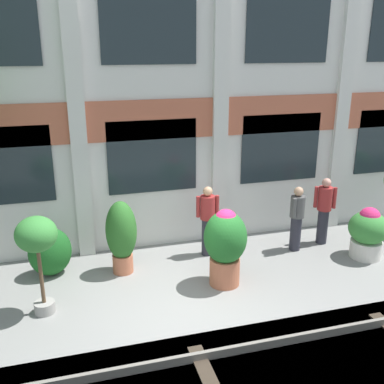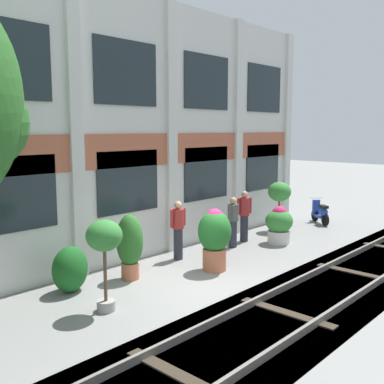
{
  "view_description": "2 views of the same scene",
  "coord_description": "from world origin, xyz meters",
  "px_view_note": "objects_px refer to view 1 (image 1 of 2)",
  "views": [
    {
      "loc": [
        -1.87,
        -7.2,
        4.73
      ],
      "look_at": [
        0.67,
        1.78,
        1.64
      ],
      "focal_mm": 42.0,
      "sensor_mm": 36.0,
      "label": 1
    },
    {
      "loc": [
        -7.76,
        -6.75,
        3.68
      ],
      "look_at": [
        1.04,
        1.38,
        1.99
      ],
      "focal_mm": 42.0,
      "sensor_mm": 36.0,
      "label": 2
    }
  ],
  "objects_px": {
    "potted_plant_terracotta_small": "(37,241)",
    "topiary_hedge": "(50,252)",
    "resident_by_doorway": "(297,217)",
    "resident_watching_tracks": "(207,219)",
    "potted_plant_glazed_jar": "(121,235)",
    "potted_plant_stone_basin": "(225,242)",
    "potted_plant_ribbed_drum": "(368,231)",
    "resident_near_plants": "(324,209)"
  },
  "relations": [
    {
      "from": "potted_plant_terracotta_small",
      "to": "topiary_hedge",
      "type": "xyz_separation_m",
      "value": [
        0.11,
        1.48,
        -0.91
      ]
    },
    {
      "from": "potted_plant_terracotta_small",
      "to": "resident_near_plants",
      "type": "height_order",
      "value": "potted_plant_terracotta_small"
    },
    {
      "from": "resident_near_plants",
      "to": "topiary_hedge",
      "type": "xyz_separation_m",
      "value": [
        -6.45,
        0.14,
        -0.37
      ]
    },
    {
      "from": "potted_plant_glazed_jar",
      "to": "topiary_hedge",
      "type": "bearing_deg",
      "value": 168.44
    },
    {
      "from": "potted_plant_terracotta_small",
      "to": "resident_by_doorway",
      "type": "relative_size",
      "value": 1.19
    },
    {
      "from": "potted_plant_stone_basin",
      "to": "potted_plant_glazed_jar",
      "type": "xyz_separation_m",
      "value": [
        -1.95,
        1.08,
        -0.06
      ]
    },
    {
      "from": "potted_plant_stone_basin",
      "to": "resident_watching_tracks",
      "type": "xyz_separation_m",
      "value": [
        0.07,
        1.4,
        -0.03
      ]
    },
    {
      "from": "potted_plant_stone_basin",
      "to": "resident_watching_tracks",
      "type": "height_order",
      "value": "resident_watching_tracks"
    },
    {
      "from": "resident_by_doorway",
      "to": "topiary_hedge",
      "type": "xyz_separation_m",
      "value": [
        -5.62,
        0.31,
        -0.32
      ]
    },
    {
      "from": "potted_plant_glazed_jar",
      "to": "resident_near_plants",
      "type": "bearing_deg",
      "value": 1.87
    },
    {
      "from": "resident_watching_tracks",
      "to": "potted_plant_stone_basin",
      "type": "bearing_deg",
      "value": 4.62
    },
    {
      "from": "potted_plant_stone_basin",
      "to": "potted_plant_glazed_jar",
      "type": "distance_m",
      "value": 2.23
    },
    {
      "from": "potted_plant_stone_basin",
      "to": "topiary_hedge",
      "type": "height_order",
      "value": "potted_plant_stone_basin"
    },
    {
      "from": "potted_plant_stone_basin",
      "to": "potted_plant_terracotta_small",
      "type": "bearing_deg",
      "value": -178.54
    },
    {
      "from": "potted_plant_glazed_jar",
      "to": "resident_by_doorway",
      "type": "height_order",
      "value": "potted_plant_glazed_jar"
    },
    {
      "from": "potted_plant_glazed_jar",
      "to": "potted_plant_ribbed_drum",
      "type": "bearing_deg",
      "value": -8.37
    },
    {
      "from": "resident_by_doorway",
      "to": "potted_plant_terracotta_small",
      "type": "bearing_deg",
      "value": -119.81
    },
    {
      "from": "potted_plant_terracotta_small",
      "to": "resident_watching_tracks",
      "type": "relative_size",
      "value": 1.13
    },
    {
      "from": "resident_watching_tracks",
      "to": "potted_plant_glazed_jar",
      "type": "bearing_deg",
      "value": -73.54
    },
    {
      "from": "potted_plant_ribbed_drum",
      "to": "resident_by_doorway",
      "type": "height_order",
      "value": "resident_by_doorway"
    },
    {
      "from": "potted_plant_stone_basin",
      "to": "topiary_hedge",
      "type": "xyz_separation_m",
      "value": [
        -3.44,
        1.39,
        -0.4
      ]
    },
    {
      "from": "potted_plant_stone_basin",
      "to": "potted_plant_ribbed_drum",
      "type": "bearing_deg",
      "value": 4.3
    },
    {
      "from": "potted_plant_stone_basin",
      "to": "potted_plant_glazed_jar",
      "type": "relative_size",
      "value": 1.01
    },
    {
      "from": "resident_by_doorway",
      "to": "resident_watching_tracks",
      "type": "relative_size",
      "value": 0.95
    },
    {
      "from": "potted_plant_ribbed_drum",
      "to": "resident_by_doorway",
      "type": "relative_size",
      "value": 0.77
    },
    {
      "from": "resident_near_plants",
      "to": "potted_plant_glazed_jar",
      "type": "bearing_deg",
      "value": -63.16
    },
    {
      "from": "potted_plant_terracotta_small",
      "to": "resident_by_doorway",
      "type": "xyz_separation_m",
      "value": [
        5.73,
        1.16,
        -0.6
      ]
    },
    {
      "from": "potted_plant_stone_basin",
      "to": "topiary_hedge",
      "type": "bearing_deg",
      "value": 158.06
    },
    {
      "from": "potted_plant_glazed_jar",
      "to": "potted_plant_stone_basin",
      "type": "bearing_deg",
      "value": -29.01
    },
    {
      "from": "resident_by_doorway",
      "to": "resident_near_plants",
      "type": "distance_m",
      "value": 0.85
    },
    {
      "from": "topiary_hedge",
      "to": "potted_plant_terracotta_small",
      "type": "bearing_deg",
      "value": -94.25
    },
    {
      "from": "potted_plant_ribbed_drum",
      "to": "topiary_hedge",
      "type": "xyz_separation_m",
      "value": [
        -7.01,
        1.12,
        -0.11
      ]
    },
    {
      "from": "potted_plant_terracotta_small",
      "to": "topiary_hedge",
      "type": "bearing_deg",
      "value": 85.75
    },
    {
      "from": "potted_plant_ribbed_drum",
      "to": "resident_near_plants",
      "type": "relative_size",
      "value": 0.73
    },
    {
      "from": "potted_plant_terracotta_small",
      "to": "potted_plant_ribbed_drum",
      "type": "height_order",
      "value": "potted_plant_terracotta_small"
    },
    {
      "from": "potted_plant_glazed_jar",
      "to": "topiary_hedge",
      "type": "relative_size",
      "value": 1.54
    },
    {
      "from": "potted_plant_terracotta_small",
      "to": "resident_near_plants",
      "type": "distance_m",
      "value": 6.71
    },
    {
      "from": "resident_near_plants",
      "to": "potted_plant_stone_basin",
      "type": "bearing_deg",
      "value": -42.58
    },
    {
      "from": "resident_watching_tracks",
      "to": "topiary_hedge",
      "type": "xyz_separation_m",
      "value": [
        -3.51,
        -0.01,
        -0.37
      ]
    },
    {
      "from": "potted_plant_stone_basin",
      "to": "resident_near_plants",
      "type": "height_order",
      "value": "resident_near_plants"
    },
    {
      "from": "potted_plant_ribbed_drum",
      "to": "topiary_hedge",
      "type": "distance_m",
      "value": 7.1
    },
    {
      "from": "resident_by_doorway",
      "to": "potted_plant_stone_basin",
      "type": "bearing_deg",
      "value": -105.08
    }
  ]
}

